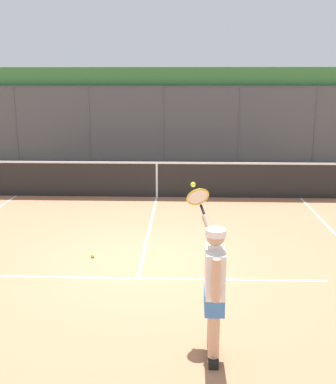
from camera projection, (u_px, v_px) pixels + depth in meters
name	position (u px, v px, depth m)	size (l,w,h in m)	color
ground_plane	(142.00, 262.00, 8.10)	(60.00, 60.00, 0.00)	#B27551
court_line_markings	(136.00, 286.00, 7.17)	(7.78, 9.56, 0.01)	white
fence_backdrop	(165.00, 117.00, 17.05)	(19.04, 1.37, 3.50)	#474C51
tennis_net	(157.00, 179.00, 12.40)	(9.99, 0.09, 1.07)	#2D2D2D
tennis_player	(214.00, 284.00, 5.14)	(0.46, 1.34, 1.85)	black
tennis_ball_by_sideline	(93.00, 256.00, 8.28)	(0.07, 0.07, 0.07)	#C1D138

